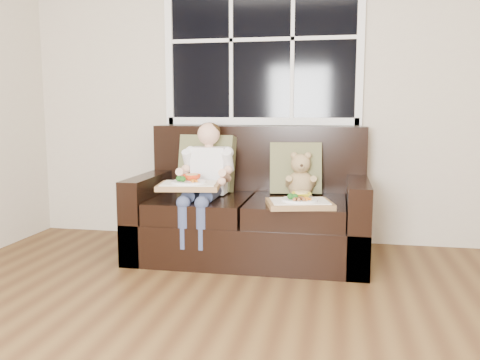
% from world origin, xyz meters
% --- Properties ---
extents(window_back, '(1.62, 0.04, 1.37)m').
position_xyz_m(window_back, '(-0.27, 2.48, 1.65)').
color(window_back, black).
rests_on(window_back, room_walls).
extents(loveseat, '(1.70, 0.92, 0.96)m').
position_xyz_m(loveseat, '(-0.27, 2.02, 0.31)').
color(loveseat, black).
rests_on(loveseat, ground).
extents(pillow_left, '(0.46, 0.24, 0.45)m').
position_xyz_m(pillow_left, '(-0.66, 2.17, 0.67)').
color(pillow_left, olive).
rests_on(pillow_left, loveseat).
extents(pillow_right, '(0.41, 0.23, 0.40)m').
position_xyz_m(pillow_right, '(0.04, 2.17, 0.64)').
color(pillow_right, olive).
rests_on(pillow_right, loveseat).
extents(child, '(0.37, 0.59, 0.84)m').
position_xyz_m(child, '(-0.59, 1.90, 0.64)').
color(child, white).
rests_on(child, loveseat).
extents(teddy_bear, '(0.22, 0.27, 0.34)m').
position_xyz_m(teddy_bear, '(0.09, 2.06, 0.59)').
color(teddy_bear, tan).
rests_on(teddy_bear, loveseat).
extents(tray_left, '(0.46, 0.38, 0.10)m').
position_xyz_m(tray_left, '(-0.65, 1.67, 0.58)').
color(tray_left, '#A27949').
rests_on(tray_left, child).
extents(tray_right, '(0.49, 0.42, 0.10)m').
position_xyz_m(tray_right, '(0.11, 1.65, 0.48)').
color(tray_right, '#A27949').
rests_on(tray_right, loveseat).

